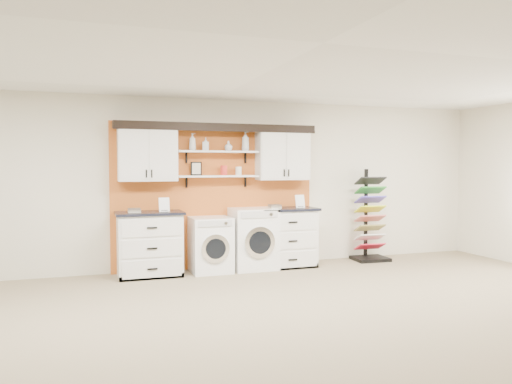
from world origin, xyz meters
name	(u,v)px	position (x,y,z in m)	size (l,w,h in m)	color
floor	(321,349)	(0.00, 0.00, 0.00)	(10.00, 10.00, 0.00)	#87765B
ceiling	(324,43)	(0.00, 0.00, 2.80)	(10.00, 10.00, 0.00)	white
wall_back	(215,184)	(0.00, 4.00, 1.40)	(10.00, 10.00, 0.00)	beige
accent_panel	(216,196)	(0.00, 3.96, 1.20)	(3.40, 0.07, 2.40)	#BD5A20
upper_cabinet_left	(147,154)	(-1.13, 3.79, 1.88)	(0.90, 0.35, 0.84)	silver
upper_cabinet_right	(282,155)	(1.13, 3.79, 1.88)	(0.90, 0.35, 0.84)	silver
shelf_lower	(218,176)	(0.00, 3.80, 1.53)	(1.32, 0.28, 0.03)	silver
shelf_upper	(218,152)	(0.00, 3.80, 1.93)	(1.32, 0.28, 0.03)	silver
crown_molding	(218,127)	(0.00, 3.81, 2.33)	(3.30, 0.41, 0.13)	black
picture_frame	(196,169)	(-0.35, 3.85, 1.66)	(0.18, 0.02, 0.22)	black
canister_red	(224,170)	(0.10, 3.80, 1.62)	(0.11, 0.11, 0.16)	red
canister_cream	(239,171)	(0.35, 3.80, 1.61)	(0.10, 0.10, 0.14)	silver
base_cabinet_left	(150,244)	(-1.13, 3.64, 0.50)	(1.02, 0.66, 1.00)	silver
base_cabinet_right	(286,237)	(1.13, 3.64, 0.50)	(1.02, 0.66, 0.99)	silver
washer	(210,244)	(-0.17, 3.64, 0.44)	(0.63, 0.71, 0.88)	white
dryer	(253,239)	(0.55, 3.64, 0.50)	(0.72, 0.71, 1.00)	white
sample_rack	(370,231)	(2.78, 3.68, 0.52)	(0.63, 0.53, 1.64)	black
soap_bottle_a	(192,142)	(-0.42, 3.80, 2.08)	(0.10, 0.11, 0.27)	silver
soap_bottle_b	(206,144)	(-0.20, 3.80, 2.05)	(0.09, 0.10, 0.21)	silver
soap_bottle_c	(228,146)	(0.18, 3.80, 2.03)	(0.13, 0.13, 0.16)	silver
soap_bottle_d	(245,141)	(0.47, 3.80, 2.10)	(0.12, 0.12, 0.32)	silver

